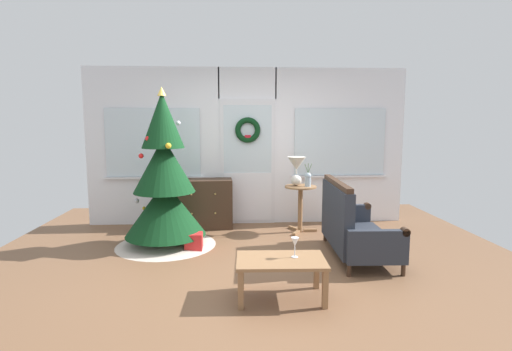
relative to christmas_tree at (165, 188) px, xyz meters
The scene contains 11 objects.
ground_plane 1.67m from the christmas_tree, 37.52° to the right, with size 6.76×6.76×0.00m, color brown.
back_wall_with_door 1.73m from the christmas_tree, 45.53° to the left, with size 5.20×0.19×2.55m.
christmas_tree is the anchor object (origin of this frame).
dresser_cabinet 1.08m from the christmas_tree, 63.26° to the left, with size 0.92×0.48×0.78m.
settee_sofa 2.50m from the christmas_tree, 14.04° to the right, with size 0.76×1.45×0.96m.
side_table 2.04m from the christmas_tree, 15.96° to the left, with size 0.50×0.48×0.71m.
table_lamp 1.99m from the christmas_tree, 17.55° to the left, with size 0.28×0.28×0.44m.
flower_vase 2.11m from the christmas_tree, 13.64° to the left, with size 0.11×0.10×0.35m.
coffee_table 2.26m from the christmas_tree, 51.77° to the right, with size 0.86×0.55×0.39m.
wine_glass 2.29m from the christmas_tree, 48.45° to the right, with size 0.08×0.08×0.20m.
gift_box 0.82m from the christmas_tree, 30.67° to the right, with size 0.23×0.20×0.23m, color red.
Camera 1 is at (-0.24, -4.42, 1.66)m, focal length 27.73 mm.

